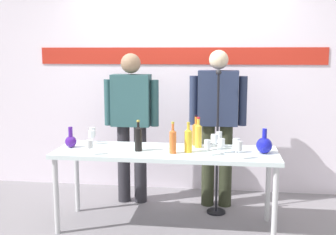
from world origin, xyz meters
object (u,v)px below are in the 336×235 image
Objects in this scene: wine_bottle_4 at (188,139)px; microphone_stand at (217,166)px; wine_bottle_3 at (198,135)px; decanter_blue_left at (71,141)px; wine_glass_right_5 at (239,146)px; decanter_blue_right at (264,145)px; presenter_left at (131,118)px; wine_glass_right_3 at (214,139)px; wine_glass_right_4 at (221,143)px; display_table at (166,157)px; wine_glass_right_2 at (207,145)px; presenter_right at (218,118)px; wine_glass_left_2 at (92,132)px; wine_bottle_2 at (196,133)px; wine_glass_left_0 at (90,144)px; wine_bottle_0 at (138,138)px; wine_glass_right_1 at (236,143)px; wine_bottle_1 at (173,140)px; wine_glass_right_0 at (219,136)px; wine_glass_left_1 at (91,135)px.

microphone_stand reaches higher than wine_bottle_4.
wine_bottle_3 is 1.06× the size of wine_bottle_4.
wine_glass_right_5 is (1.62, -0.25, 0.05)m from decanter_blue_left.
presenter_left is at bearing 155.18° from decanter_blue_right.
wine_glass_right_3 reaches higher than wine_glass_right_4.
wine_bottle_3 is (1.24, 0.16, 0.06)m from decanter_blue_left.
display_table is 0.45m from wine_glass_right_2.
presenter_right is 11.58× the size of wine_glass_right_3.
wine_glass_right_5 is at bearing -19.26° from wine_glass_left_2.
wine_bottle_2 is at bearing 128.63° from wine_glass_right_5.
wine_bottle_4 is 1.08m from wine_glass_left_2.
wine_bottle_3 is 2.19× the size of wine_glass_left_0.
wine_glass_right_4 is (1.33, -0.32, -0.01)m from wine_glass_left_2.
decanter_blue_left is at bearing 135.90° from wine_glass_left_0.
wine_bottle_0 is at bearing -158.41° from wine_bottle_3.
wine_glass_left_2 is 1.12× the size of wine_glass_right_1.
microphone_stand is (1.29, 0.15, -0.36)m from wine_glass_left_2.
decanter_blue_right reaches higher than wine_glass_right_5.
wine_bottle_1 is 2.17× the size of wine_glass_right_1.
presenter_right is at bearing 84.38° from wine_glass_right_2.
wine_glass_right_0 is at bearing -85.30° from microphone_stand.
display_table is 14.27× the size of wine_glass_right_3.
wine_bottle_0 reaches higher than decanter_blue_right.
decanter_blue_left is at bearing 178.01° from wine_glass_right_4.
decanter_blue_right is at bearing 0.50° from display_table.
wine_glass_left_2 is at bearing 171.77° from wine_glass_right_3.
presenter_left is 12.38× the size of wine_glass_right_1.
wine_glass_left_2 is (0.14, 0.27, 0.04)m from decanter_blue_left.
wine_glass_left_2 reaches higher than wine_glass_right_3.
wine_bottle_2 is at bearing 107.39° from wine_glass_right_2.
wine_glass_right_5 reaches higher than wine_glass_right_4.
wine_glass_right_5 reaches higher than wine_glass_right_3.
presenter_left reaches higher than wine_bottle_2.
wine_glass_left_1 is (-1.26, -0.48, -0.12)m from presenter_right.
presenter_left is at bearing 78.42° from wine_glass_left_0.
decanter_blue_right reaches higher than wine_glass_right_4.
decanter_blue_left is 1.03m from wine_bottle_1.
wine_glass_right_0 reaches higher than wine_glass_right_1.
microphone_stand is at bearing -13.39° from presenter_left.
wine_glass_left_0 is 0.56m from wine_glass_left_2.
decanter_blue_right is at bearing -24.22° from wine_glass_right_0.
wine_glass_right_3 is at bearing 116.09° from wine_glass_right_4.
wine_bottle_0 is (0.69, -0.06, 0.06)m from decanter_blue_left.
wine_glass_right_3 is 0.40m from wine_glass_right_5.
wine_glass_right_0 is (1.44, 0.19, 0.04)m from decanter_blue_left.
wine_glass_right_1 is (0.36, -0.18, -0.03)m from wine_bottle_3.
decanter_blue_left is 1.47m from wine_glass_right_4.
wine_bottle_0 is 1.04× the size of wine_bottle_4.
wine_bottle_1 is (1.02, -0.11, 0.06)m from decanter_blue_left.
wine_glass_right_3 is at bearing 27.85° from wine_bottle_1.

